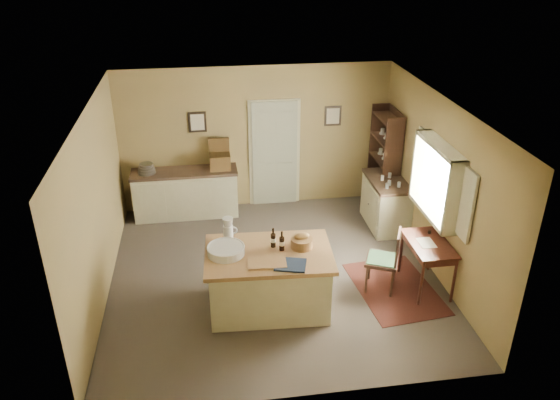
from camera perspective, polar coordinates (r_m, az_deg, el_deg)
The scene contains 16 objects.
ground at distance 8.61m, azimuth -0.63°, elevation -7.77°, with size 5.00×5.00×0.00m, color brown.
wall_back at distance 10.22m, azimuth -2.56°, elevation 6.47°, with size 5.00×0.10×2.70m, color #9C8148.
wall_front at distance 5.82m, azimuth 2.65°, elevation -10.55°, with size 5.00×0.10×2.70m, color #9C8148.
wall_left at distance 8.03m, azimuth -18.65°, elevation -0.85°, with size 0.10×5.00×2.70m, color #9C8148.
wall_right at distance 8.59m, azimuth 16.09°, elevation 1.36°, with size 0.10×5.00×2.70m, color #9C8148.
ceiling at distance 7.43m, azimuth -0.74°, elevation 9.68°, with size 5.00×5.00×0.00m, color silver.
door at distance 10.33m, azimuth -0.57°, elevation 4.98°, with size 0.97×0.06×2.11m, color #A7AA8E.
framed_prints at distance 10.09m, azimuth -1.45°, elevation 8.46°, with size 2.82×0.02×0.38m.
window at distance 8.31m, azimuth 16.30°, elevation 1.99°, with size 0.25×1.99×1.12m.
work_island at distance 7.68m, azimuth -1.24°, elevation -8.19°, with size 1.79×1.22×1.20m.
sideboard at distance 10.24m, azimuth -9.77°, elevation 0.87°, with size 1.92×0.55×1.18m.
rug at distance 8.48m, azimuth 11.91°, elevation -9.02°, with size 1.10×1.60×0.01m, color #421D15.
writing_desk at distance 8.28m, azimuth 15.28°, elevation -4.88°, with size 0.57×0.93×0.82m.
desk_chair at distance 8.19m, azimuth 10.59°, elevation -6.23°, with size 0.45×0.45×0.97m, color black, non-canonical shape.
right_cabinet at distance 9.93m, azimuth 11.01°, elevation -0.25°, with size 0.63×1.13×0.99m.
shelving_unit at distance 10.27m, azimuth 11.06°, elevation 3.90°, with size 0.34×0.89×1.98m.
Camera 1 is at (-0.93, -7.05, 4.87)m, focal length 35.00 mm.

